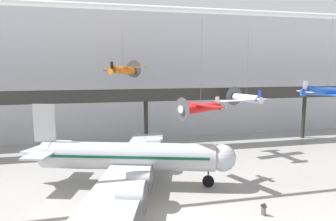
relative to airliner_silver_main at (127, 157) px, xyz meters
name	(u,v)px	position (x,y,z in m)	size (l,w,h in m)	color
hangar_back_wall	(139,76)	(4.61, 23.81, 8.42)	(140.00, 3.00, 23.53)	silver
mezzanine_walkway	(147,98)	(4.61, 15.07, 5.00)	(110.00, 3.20, 10.01)	#2D2B28
ceiling_truss_beam	(171,9)	(4.61, -1.97, 15.88)	(120.00, 0.60, 0.60)	silver
airliner_silver_main	(127,157)	(0.00, 0.00, 0.00)	(24.25, 28.17, 9.26)	#B7BABF
suspended_plane_blue_trainer	(327,92)	(22.30, -4.02, 7.27)	(6.06, 7.40, 9.29)	#1E4CAD
suspended_plane_white_twin	(246,98)	(18.69, 8.16, 5.38)	(8.45, 6.95, 11.37)	silver
suspended_plane_orange_highwing	(123,70)	(0.87, 13.86, 9.60)	(6.85, 6.55, 7.21)	orange
suspended_plane_red_highwing	(201,108)	(8.43, -0.66, 5.42)	(6.17, 7.12, 11.19)	red
info_sign_pedestal	(264,211)	(11.39, -9.93, -2.89)	(0.31, 0.74, 1.24)	#4C4C51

